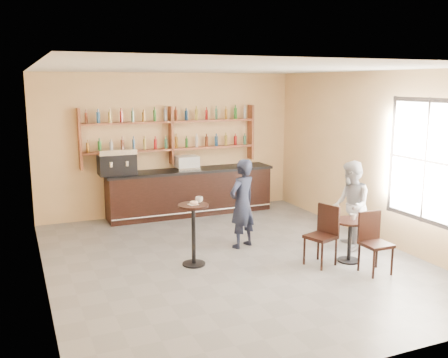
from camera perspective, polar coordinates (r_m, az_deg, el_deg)
name	(u,v)px	position (r m, az deg, el deg)	size (l,w,h in m)	color
floor	(232,260)	(8.65, 0.88, -9.19)	(7.00, 7.00, 0.00)	slate
ceiling	(232,68)	(8.12, 0.95, 12.52)	(7.00, 7.00, 0.00)	white
wall_back	(170,144)	(11.49, -6.24, 3.98)	(7.00, 7.00, 0.00)	#ECC186
wall_front	(372,220)	(5.31, 16.55, -4.53)	(7.00, 7.00, 0.00)	#ECC186
wall_left	(39,181)	(7.55, -20.37, -0.26)	(7.00, 7.00, 0.00)	#ECC186
wall_right	(377,157)	(9.84, 17.10, 2.41)	(7.00, 7.00, 0.00)	#ECC186
window_pane	(426,161)	(8.95, 22.04, 1.93)	(2.00, 2.00, 0.00)	white
window_frame	(425,161)	(8.94, 22.01, 1.93)	(0.04, 1.70, 2.10)	black
shelf_unit	(171,135)	(11.34, -6.07, 4.97)	(4.00, 0.26, 1.40)	brown
liquor_bottles	(171,128)	(11.33, -6.09, 5.82)	(3.68, 0.10, 1.00)	#8C5919
bar_counter	(190,192)	(11.45, -3.87, -1.46)	(3.87, 0.75, 1.05)	black
espresso_machine	(117,162)	(10.88, -12.16, 1.95)	(0.78, 0.50, 0.55)	black
pastry_case	(187,163)	(11.30, -4.27, 1.86)	(0.51, 0.41, 0.31)	silver
pedestal_table	(194,235)	(8.27, -3.50, -6.39)	(0.50, 0.50, 1.03)	black
napkin	(193,204)	(8.13, -3.54, -2.91)	(0.15, 0.15, 0.00)	white
donut	(194,203)	(8.12, -3.45, -2.73)	(0.14, 0.14, 0.05)	#DC8550
cup_pedestal	(199,199)	(8.26, -2.86, -2.35)	(0.12, 0.12, 0.10)	white
man_main	(242,204)	(9.08, 2.09, -2.83)	(0.60, 0.39, 1.63)	black
cafe_table	(350,241)	(8.72, 14.16, -6.86)	(0.57, 0.57, 0.72)	black
cup_cafe	(353,217)	(8.63, 14.55, -4.21)	(0.11, 0.11, 0.10)	white
chair_west	(321,236)	(8.41, 10.99, -6.42)	(0.43, 0.43, 0.99)	black
chair_south	(376,244)	(8.27, 17.00, -7.09)	(0.42, 0.42, 0.97)	black
patron_second	(351,206)	(9.23, 14.26, -2.99)	(0.79, 0.61, 1.62)	#A5A4A9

